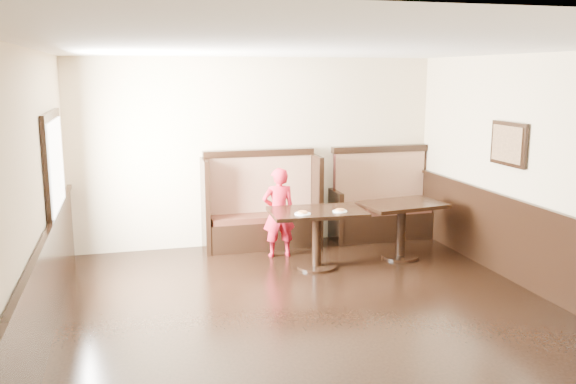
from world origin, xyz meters
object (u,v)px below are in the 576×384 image
object	(u,v)px
booth_main	(261,212)
booth_neighbor	(382,208)
table_neighbor	(401,217)
table_main	(317,224)
child	(279,212)

from	to	relation	value
booth_main	booth_neighbor	xyz separation A→B (m)	(1.95, -0.00, -0.05)
booth_main	table_neighbor	world-z (taller)	booth_main
booth_main	table_main	world-z (taller)	booth_main
table_main	booth_main	bearing A→B (deg)	114.46
booth_neighbor	child	distance (m)	1.92
table_main	table_neighbor	distance (m)	1.30
table_neighbor	booth_main	bearing A→B (deg)	140.62
booth_neighbor	child	size ratio (longest dim) A/B	1.29
booth_main	child	bearing A→B (deg)	-77.63
child	table_neighbor	bearing A→B (deg)	164.62
booth_main	booth_neighbor	bearing A→B (deg)	-0.05
table_main	booth_neighbor	bearing A→B (deg)	42.51
booth_main	child	size ratio (longest dim) A/B	1.37
booth_neighbor	table_main	size ratio (longest dim) A/B	1.29
booth_main	table_main	bearing A→B (deg)	-68.26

